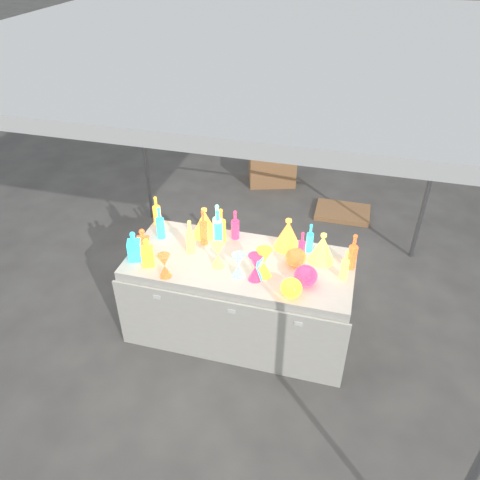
% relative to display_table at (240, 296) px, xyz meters
% --- Properties ---
extents(ground, '(80.00, 80.00, 0.00)m').
position_rel_display_table_xyz_m(ground, '(-0.00, 0.01, -0.37)').
color(ground, slate).
rests_on(ground, ground).
extents(canopy_tent, '(3.15, 3.15, 2.46)m').
position_rel_display_table_xyz_m(canopy_tent, '(-0.00, 0.02, 2.01)').
color(canopy_tent, gray).
rests_on(canopy_tent, ground).
extents(display_table, '(1.84, 0.83, 0.75)m').
position_rel_display_table_xyz_m(display_table, '(0.00, 0.00, 0.00)').
color(display_table, silver).
rests_on(display_table, ground).
extents(cardboard_box_closed, '(0.71, 0.60, 0.44)m').
position_rel_display_table_xyz_m(cardboard_box_closed, '(-0.30, 2.79, -0.15)').
color(cardboard_box_closed, '#B37D50').
rests_on(cardboard_box_closed, ground).
extents(cardboard_box_flat, '(0.65, 0.47, 0.06)m').
position_rel_display_table_xyz_m(cardboard_box_flat, '(0.72, 2.18, -0.35)').
color(cardboard_box_flat, '#B37D50').
rests_on(cardboard_box_flat, ground).
extents(bottle_0, '(0.08, 0.08, 0.27)m').
position_rel_display_table_xyz_m(bottle_0, '(-0.85, 0.35, 0.51)').
color(bottle_0, red).
rests_on(bottle_0, display_table).
extents(bottle_1, '(0.09, 0.09, 0.29)m').
position_rel_display_table_xyz_m(bottle_1, '(-0.73, 0.15, 0.52)').
color(bottle_1, '#218918').
rests_on(bottle_1, display_table).
extents(bottle_2, '(0.08, 0.08, 0.32)m').
position_rel_display_table_xyz_m(bottle_2, '(-0.35, 0.16, 0.54)').
color(bottle_2, orange).
rests_on(bottle_2, display_table).
extents(bottle_3, '(0.07, 0.07, 0.27)m').
position_rel_display_table_xyz_m(bottle_3, '(-0.12, 0.31, 0.51)').
color(bottle_3, '#1B38A3').
rests_on(bottle_3, display_table).
extents(bottle_4, '(0.10, 0.10, 0.31)m').
position_rel_display_table_xyz_m(bottle_4, '(-0.42, 0.02, 0.53)').
color(bottle_4, '#147E7E').
rests_on(bottle_4, display_table).
extents(bottle_5, '(0.09, 0.09, 0.36)m').
position_rel_display_table_xyz_m(bottle_5, '(-0.25, 0.21, 0.56)').
color(bottle_5, '#D72B6D').
rests_on(bottle_5, display_table).
extents(bottle_6, '(0.09, 0.09, 0.31)m').
position_rel_display_table_xyz_m(bottle_6, '(-0.23, 0.24, 0.53)').
color(bottle_6, red).
rests_on(bottle_6, display_table).
extents(bottle_7, '(0.09, 0.09, 0.31)m').
position_rel_display_table_xyz_m(bottle_7, '(-0.24, 0.20, 0.53)').
color(bottle_7, '#218918').
rests_on(bottle_7, display_table).
extents(decanter_0, '(0.12, 0.12, 0.24)m').
position_rel_display_table_xyz_m(decanter_0, '(-0.68, -0.22, 0.50)').
color(decanter_0, red).
rests_on(decanter_0, display_table).
extents(decanter_1, '(0.13, 0.13, 0.25)m').
position_rel_display_table_xyz_m(decanter_1, '(-0.76, -0.12, 0.50)').
color(decanter_1, orange).
rests_on(decanter_1, display_table).
extents(decanter_2, '(0.13, 0.13, 0.26)m').
position_rel_display_table_xyz_m(decanter_2, '(-0.81, -0.19, 0.51)').
color(decanter_2, '#218918').
rests_on(decanter_2, display_table).
extents(hourglass_0, '(0.12, 0.12, 0.20)m').
position_rel_display_table_xyz_m(hourglass_0, '(-0.50, -0.33, 0.47)').
color(hourglass_0, orange).
rests_on(hourglass_0, display_table).
extents(hourglass_1, '(0.14, 0.14, 0.22)m').
position_rel_display_table_xyz_m(hourglass_1, '(0.17, -0.18, 0.49)').
color(hourglass_1, '#1B38A3').
rests_on(hourglass_1, display_table).
extents(hourglass_2, '(0.11, 0.11, 0.21)m').
position_rel_display_table_xyz_m(hourglass_2, '(-0.15, -0.10, 0.48)').
color(hourglass_2, '#147E7E').
rests_on(hourglass_2, display_table).
extents(hourglass_3, '(0.12, 0.12, 0.20)m').
position_rel_display_table_xyz_m(hourglass_3, '(0.04, -0.17, 0.47)').
color(hourglass_3, '#D72B6D').
rests_on(hourglass_3, display_table).
extents(hourglass_4, '(0.13, 0.13, 0.24)m').
position_rel_display_table_xyz_m(hourglass_4, '(0.22, -0.12, 0.50)').
color(hourglass_4, red).
rests_on(hourglass_4, display_table).
extents(hourglass_5, '(0.12, 0.12, 0.20)m').
position_rel_display_table_xyz_m(hourglass_5, '(0.18, -0.17, 0.47)').
color(hourglass_5, '#218918').
rests_on(hourglass_5, display_table).
extents(globe_0, '(0.21, 0.21, 0.13)m').
position_rel_display_table_xyz_m(globe_0, '(0.46, -0.30, 0.44)').
color(globe_0, red).
rests_on(globe_0, display_table).
extents(globe_2, '(0.20, 0.20, 0.13)m').
position_rel_display_table_xyz_m(globe_2, '(0.43, 0.07, 0.44)').
color(globe_2, orange).
rests_on(globe_2, display_table).
extents(globe_3, '(0.19, 0.19, 0.14)m').
position_rel_display_table_xyz_m(globe_3, '(0.54, -0.14, 0.45)').
color(globe_3, '#1B38A3').
rests_on(globe_3, display_table).
extents(lampshade_0, '(0.24, 0.24, 0.26)m').
position_rel_display_table_xyz_m(lampshade_0, '(-0.39, 0.29, 0.50)').
color(lampshade_0, '#F1FF35').
rests_on(lampshade_0, display_table).
extents(lampshade_1, '(0.28, 0.28, 0.27)m').
position_rel_display_table_xyz_m(lampshade_1, '(0.33, 0.29, 0.51)').
color(lampshade_1, '#F1FF35').
rests_on(lampshade_1, display_table).
extents(lampshade_3, '(0.28, 0.28, 0.25)m').
position_rel_display_table_xyz_m(lampshade_3, '(0.62, 0.18, 0.50)').
color(lampshade_3, '#147E7E').
rests_on(lampshade_3, display_table).
extents(bottle_8, '(0.07, 0.07, 0.26)m').
position_rel_display_table_xyz_m(bottle_8, '(0.51, 0.29, 0.50)').
color(bottle_8, '#218918').
rests_on(bottle_8, display_table).
extents(bottle_9, '(0.09, 0.09, 0.31)m').
position_rel_display_table_xyz_m(bottle_9, '(0.86, 0.15, 0.53)').
color(bottle_9, orange).
rests_on(bottle_9, display_table).
extents(bottle_10, '(0.08, 0.08, 0.26)m').
position_rel_display_table_xyz_m(bottle_10, '(0.47, 0.15, 0.51)').
color(bottle_10, '#1B38A3').
rests_on(bottle_10, display_table).
extents(bottle_11, '(0.07, 0.07, 0.26)m').
position_rel_display_table_xyz_m(bottle_11, '(0.81, -0.00, 0.51)').
color(bottle_11, '#147E7E').
rests_on(bottle_11, display_table).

